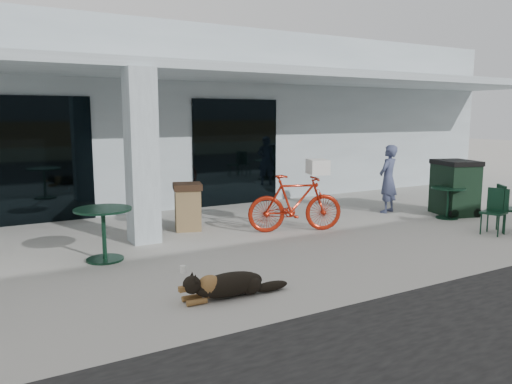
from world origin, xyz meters
TOP-DOWN VIEW (x-y plane):
  - ground at (0.00, 0.00)m, footprint 80.00×80.00m
  - building at (0.00, 8.50)m, footprint 22.00×7.00m
  - storefront_glass_left at (-3.20, 4.98)m, footprint 2.80×0.06m
  - storefront_glass_right at (1.80, 4.98)m, footprint 2.40×0.06m
  - column at (-1.50, 2.30)m, footprint 0.50×0.50m
  - overhang at (0.00, 3.60)m, footprint 22.00×2.80m
  - bicycle at (1.35, 1.60)m, footprint 1.97×1.15m
  - laundry_basket at (1.77, 1.45)m, footprint 0.51×0.59m
  - dog at (-1.43, -1.00)m, footprint 1.10×0.40m
  - cup_near_dog at (-1.57, 0.23)m, footprint 0.11×0.11m
  - cafe_table_near at (-2.41, 1.45)m, footprint 1.16×1.16m
  - cafe_table_far at (5.04, 0.96)m, footprint 0.90×0.90m
  - cafe_chair_far_a at (5.01, -0.55)m, footprint 0.63×0.62m
  - cafe_chair_far_b at (4.54, -0.52)m, footprint 0.52×0.50m
  - person at (4.38, 2.15)m, footprint 0.68×0.57m
  - cup_on_table at (5.21, 1.02)m, footprint 0.09×0.09m
  - trash_receptacle at (-0.44, 2.80)m, footprint 0.70×0.70m
  - wheeled_bin at (5.56, 1.20)m, footprint 1.03×1.18m

SIDE VIEW (x-z plane):
  - ground at x=0.00m, z-range 0.00..0.00m
  - cup_near_dog at x=-1.57m, z-range 0.00..0.10m
  - dog at x=-1.43m, z-range 0.00..0.36m
  - cafe_table_far at x=5.04m, z-range 0.00..0.70m
  - cafe_table_near at x=-2.41m, z-range 0.00..0.84m
  - cafe_chair_far_b at x=4.54m, z-range 0.00..0.89m
  - cafe_chair_far_a at x=5.01m, z-range 0.00..0.94m
  - trash_receptacle at x=-0.44m, z-range 0.00..0.95m
  - bicycle at x=1.35m, z-range 0.00..1.14m
  - wheeled_bin at x=5.56m, z-range 0.00..1.27m
  - cup_on_table at x=5.21m, z-range 0.70..0.80m
  - person at x=4.38m, z-range 0.00..1.61m
  - laundry_basket at x=1.77m, z-range 1.14..1.43m
  - storefront_glass_left at x=-3.20m, z-range 0.00..2.70m
  - storefront_glass_right at x=1.80m, z-range 0.00..2.70m
  - column at x=-1.50m, z-range 0.00..3.12m
  - building at x=0.00m, z-range 0.00..4.50m
  - overhang at x=0.00m, z-range 3.12..3.30m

